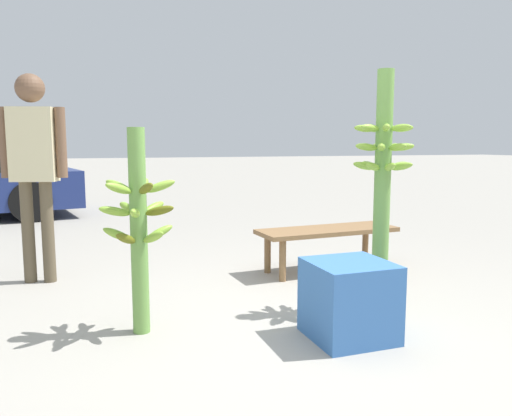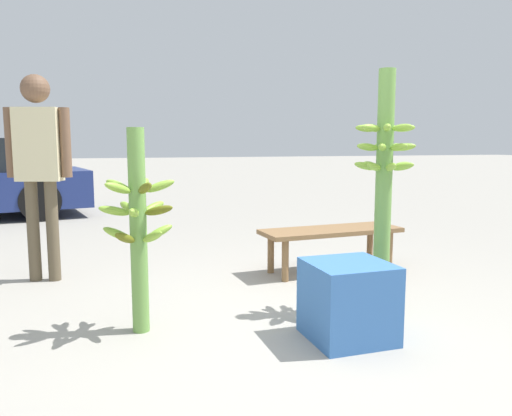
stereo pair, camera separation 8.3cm
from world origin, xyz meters
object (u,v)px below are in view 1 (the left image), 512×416
(market_bench, at_px, (327,234))
(banana_stalk_center, at_px, (382,181))
(banana_stalk_left, at_px, (139,225))
(vendor_person, at_px, (34,156))
(produce_crate, at_px, (349,300))

(market_bench, bearing_deg, banana_stalk_center, -101.76)
(banana_stalk_left, xyz_separation_m, banana_stalk_center, (1.64, -0.13, 0.24))
(banana_stalk_center, xyz_separation_m, market_bench, (0.16, 1.10, -0.57))
(banana_stalk_left, bearing_deg, banana_stalk_center, -4.60)
(banana_stalk_center, height_order, vendor_person, vendor_person)
(banana_stalk_left, height_order, produce_crate, banana_stalk_left)
(produce_crate, bearing_deg, vendor_person, 133.11)
(banana_stalk_center, bearing_deg, vendor_person, 145.51)
(banana_stalk_left, relative_size, market_bench, 0.96)
(banana_stalk_center, height_order, market_bench, banana_stalk_center)
(banana_stalk_center, relative_size, market_bench, 1.26)
(vendor_person, distance_m, produce_crate, 2.84)
(banana_stalk_center, bearing_deg, market_bench, 81.52)
(banana_stalk_left, relative_size, banana_stalk_center, 0.76)
(banana_stalk_left, xyz_separation_m, vendor_person, (-0.68, 1.46, 0.39))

